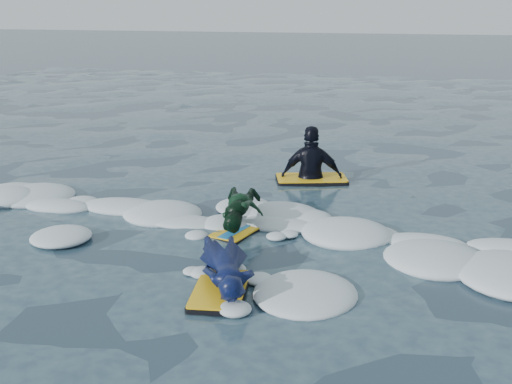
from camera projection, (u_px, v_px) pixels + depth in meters
ground at (194, 265)px, 7.74m from camera, size 120.00×120.00×0.00m
foam_band at (220, 236)px, 8.70m from camera, size 12.00×3.10×0.30m
prone_woman_unit at (226, 269)px, 7.10m from camera, size 1.12×1.66×0.40m
prone_child_unit at (242, 212)px, 8.86m from camera, size 0.75×1.34×0.50m
waiting_rider_unit at (312, 178)px, 11.26m from camera, size 1.38×1.01×1.85m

